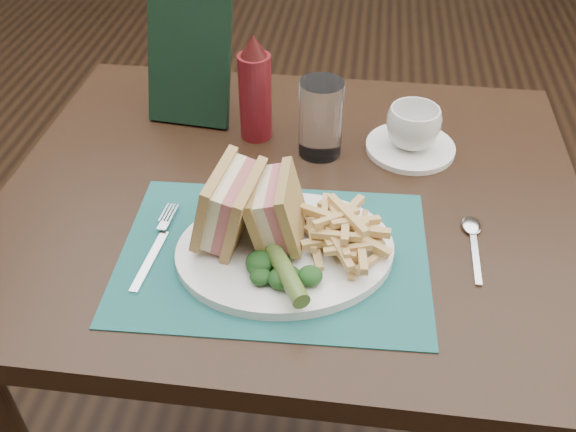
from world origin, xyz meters
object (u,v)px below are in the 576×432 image
Objects in this scene: saucer at (410,147)px; ketchup_bottle at (255,88)px; table_main at (291,343)px; sandwich_half_b at (260,208)px; coffee_cup at (413,127)px; plate at (285,251)px; drinking_glass at (321,119)px; check_presenter at (189,56)px; sandwich_half_a at (214,202)px; placemat at (274,255)px.

ketchup_bottle reaches higher than saucer.
sandwich_half_b reaches higher than table_main.
coffee_cup is at bearing -2.69° from ketchup_bottle.
coffee_cup is at bearing 44.07° from plate.
saucer is 0.04m from coffee_cup.
drinking_glass is 0.26m from check_presenter.
sandwich_half_a is at bearing -135.42° from coffee_cup.
placemat reaches higher than table_main.
placemat is at bearing -123.72° from saucer.
table_main is 7.90× the size of sandwich_half_a.
coffee_cup is (0.19, 0.14, 0.42)m from table_main.
coffee_cup is (0.21, 0.27, -0.02)m from sandwich_half_b.
sandwich_half_a is at bearing -123.34° from table_main.
sandwich_half_b is 0.38m from check_presenter.
check_presenter is (-0.21, 0.35, 0.11)m from plate.
saucer is 0.28m from ketchup_bottle.
check_presenter reaches higher than coffee_cup.
ketchup_bottle reaches higher than placemat.
sandwich_half_a reaches higher than plate.
saucer is at bearing 9.43° from drinking_glass.
check_presenter is at bearing 170.15° from saucer.
sandwich_half_a is at bearing -135.42° from saucer.
sandwich_half_a is (-0.10, 0.02, 0.06)m from plate.
ketchup_bottle is at bearing 103.91° from placemat.
saucer is at bearing 50.65° from sandwich_half_b.
drinking_glass reaches higher than placemat.
plate is 0.43m from check_presenter.
plate is 1.26× the size of check_presenter.
ketchup_bottle is 0.78× the size of check_presenter.
sandwich_half_b is 0.34m from coffee_cup.
saucer is (0.18, 0.29, -0.00)m from plate.
check_presenter reaches higher than table_main.
table_main is 8.74× the size of sandwich_half_b.
sandwich_half_b is 0.69× the size of saucer.
plate is 0.33m from saucer.
sandwich_half_b is 0.55× the size of ketchup_bottle.
saucer is 0.16m from drinking_glass.
drinking_glass is at bearing -15.73° from check_presenter.
table_main is 4.84× the size of ketchup_bottle.
check_presenter is (-0.11, 0.34, 0.04)m from sandwich_half_a.
plate is 2.91× the size of sandwich_half_b.
placemat is 0.02m from plate.
coffee_cup is at bearing -4.24° from check_presenter.
drinking_glass is (-0.15, -0.03, 0.06)m from saucer.
coffee_cup reaches higher than saucer.
table_main is 0.44m from saucer.
drinking_glass is at bearing 70.83° from sandwich_half_a.
placemat is at bearing -123.72° from coffee_cup.
drinking_glass is 0.12m from ketchup_bottle.
drinking_glass reaches higher than saucer.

